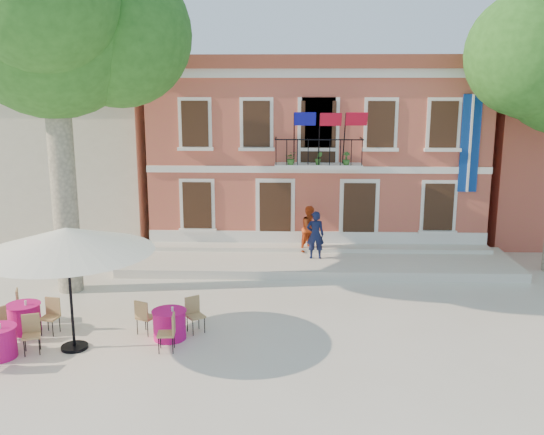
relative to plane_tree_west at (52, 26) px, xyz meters
The scene contains 10 objects.
ground 10.21m from the plane_tree_west, 14.05° to the right, with size 90.00×90.00×0.00m, color beige.
main_building 12.45m from the plane_tree_west, 46.65° to the left, with size 13.50×9.59×7.50m.
neighbor_west 11.24m from the plane_tree_west, 110.19° to the left, with size 9.40×9.40×6.40m.
terrace 11.66m from the plane_tree_west, 19.88° to the left, with size 14.00×3.40×0.30m, color silver.
plane_tree_west is the anchor object (origin of this frame).
patio_umbrella 7.06m from the plane_tree_west, 69.08° to the right, with size 4.18×4.18×3.11m.
pedestrian_navy 10.90m from the plane_tree_west, 19.96° to the left, with size 0.63×0.42×1.74m, color #101737.
pedestrian_orange 11.07m from the plane_tree_west, 26.01° to the left, with size 0.84×0.66×1.74m, color #C34117.
cafe_table_0 8.38m from the plane_tree_west, 90.56° to the right, with size 1.75×1.85×0.95m.
cafe_table_1 9.37m from the plane_tree_west, 42.97° to the right, with size 1.86×1.70×0.95m.
Camera 1 is at (1.08, -16.71, 6.47)m, focal length 40.00 mm.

